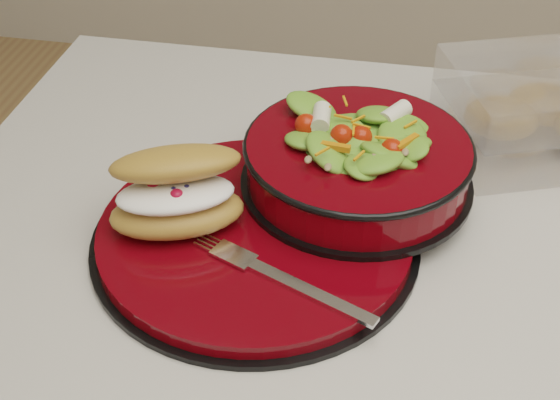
% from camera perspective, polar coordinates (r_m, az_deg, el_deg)
% --- Properties ---
extents(dinner_plate, '(0.31, 0.31, 0.02)m').
position_cam_1_polar(dinner_plate, '(0.74, -1.78, -2.62)').
color(dinner_plate, black).
rests_on(dinner_plate, island_counter).
extents(salad_bowl, '(0.23, 0.23, 0.10)m').
position_cam_1_polar(salad_bowl, '(0.77, 5.73, 3.30)').
color(salad_bowl, black).
rests_on(salad_bowl, dinner_plate).
extents(croissant, '(0.14, 0.12, 0.07)m').
position_cam_1_polar(croissant, '(0.72, -7.50, 0.58)').
color(croissant, '#C1873B').
rests_on(croissant, dinner_plate).
extents(fork, '(0.16, 0.08, 0.00)m').
position_cam_1_polar(fork, '(0.67, 0.42, -5.88)').
color(fork, silver).
rests_on(fork, dinner_plate).
extents(pastry_box, '(0.26, 0.22, 0.09)m').
position_cam_1_polar(pastry_box, '(0.90, 19.10, 6.27)').
color(pastry_box, white).
rests_on(pastry_box, island_counter).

